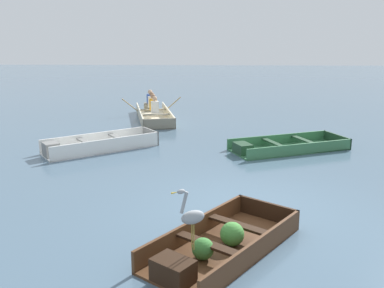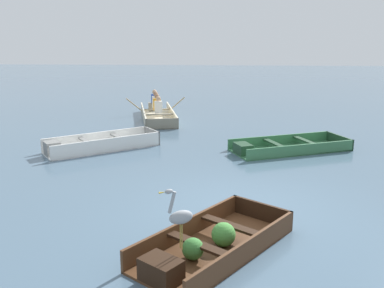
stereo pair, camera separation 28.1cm
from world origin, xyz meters
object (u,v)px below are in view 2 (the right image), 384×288
(skiff_white_far_moored, at_px, (98,145))
(heron_on_dinghy, at_px, (180,215))
(dinghy_dark_varnish_foreground, at_px, (210,245))
(rowboat_cream_with_crew, at_px, (157,112))
(skiff_green_near_moored, at_px, (286,147))

(skiff_white_far_moored, bearing_deg, heron_on_dinghy, -65.37)
(dinghy_dark_varnish_foreground, xyz_separation_m, rowboat_cream_with_crew, (-2.29, 10.50, 0.09))
(rowboat_cream_with_crew, distance_m, heron_on_dinghy, 11.33)
(skiff_green_near_moored, height_order, heron_on_dinghy, heron_on_dinghy)
(skiff_white_far_moored, xyz_separation_m, heron_on_dinghy, (2.88, -6.28, 0.73))
(skiff_green_near_moored, relative_size, skiff_white_far_moored, 1.12)
(skiff_white_far_moored, relative_size, rowboat_cream_with_crew, 0.78)
(skiff_green_near_moored, bearing_deg, dinghy_dark_varnish_foreground, -108.29)
(rowboat_cream_with_crew, relative_size, heron_on_dinghy, 4.69)
(skiff_white_far_moored, bearing_deg, rowboat_cream_with_crew, 78.82)
(dinghy_dark_varnish_foreground, bearing_deg, heron_on_dinghy, -120.18)
(skiff_green_near_moored, xyz_separation_m, skiff_white_far_moored, (-5.20, -0.23, 0.04))
(dinghy_dark_varnish_foreground, distance_m, heron_on_dinghy, 1.04)
(dinghy_dark_varnish_foreground, distance_m, skiff_green_near_moored, 6.18)
(skiff_green_near_moored, height_order, skiff_white_far_moored, skiff_white_far_moored)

